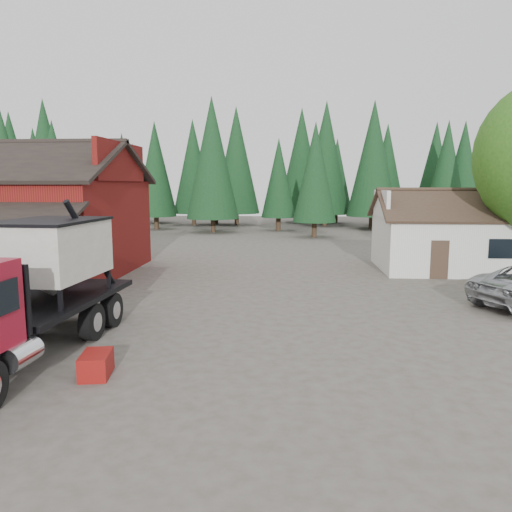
{
  "coord_description": "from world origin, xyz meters",
  "views": [
    {
      "loc": [
        3.9,
        -15.85,
        4.85
      ],
      "look_at": [
        2.41,
        5.17,
        1.8
      ],
      "focal_mm": 35.0,
      "sensor_mm": 36.0,
      "label": 1
    }
  ],
  "objects": [
    {
      "name": "equip_box",
      "position": [
        -1.02,
        -4.02,
        0.3
      ],
      "size": [
        0.87,
        1.2,
        0.6
      ],
      "primitive_type": "cube",
      "rotation": [
        0.0,
        0.0,
        0.16
      ],
      "color": "maroon",
      "rests_on": "ground"
    },
    {
      "name": "near_pine_d",
      "position": [
        -4.0,
        34.0,
        7.39
      ],
      "size": [
        5.28,
        5.28,
        13.4
      ],
      "color": "#382619",
      "rests_on": "ground"
    },
    {
      "name": "ground",
      "position": [
        0.0,
        0.0,
        0.0
      ],
      "size": [
        120.0,
        120.0,
        0.0
      ],
      "primitive_type": "plane",
      "color": "#4E473D",
      "rests_on": "ground"
    },
    {
      "name": "farmhouse",
      "position": [
        13.0,
        13.0,
        1.67
      ],
      "size": [
        8.6,
        6.42,
        4.65
      ],
      "color": "silver",
      "rests_on": "ground"
    },
    {
      "name": "near_pine_b",
      "position": [
        6.0,
        30.0,
        5.89
      ],
      "size": [
        3.96,
        3.96,
        10.4
      ],
      "color": "#382619",
      "rests_on": "ground"
    },
    {
      "name": "red_barn",
      "position": [
        -11.0,
        9.9,
        2.69
      ],
      "size": [
        12.8,
        13.63,
        7.18
      ],
      "color": "maroon",
      "rests_on": "ground"
    },
    {
      "name": "near_pine_a",
      "position": [
        -22.0,
        28.0,
        6.39
      ],
      "size": [
        4.4,
        4.4,
        11.4
      ],
      "color": "#382619",
      "rests_on": "ground"
    },
    {
      "name": "conifer_backdrop",
      "position": [
        0.0,
        42.0,
        0.0
      ],
      "size": [
        76.0,
        16.0,
        16.0
      ],
      "primitive_type": null,
      "color": "#103219",
      "rests_on": "ground"
    },
    {
      "name": "feed_truck",
      "position": [
        -3.49,
        -2.97,
        2.05
      ],
      "size": [
        3.11,
        9.84,
        4.39
      ],
      "rotation": [
        0.0,
        0.0,
        -0.05
      ],
      "color": "black",
      "rests_on": "ground"
    }
  ]
}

